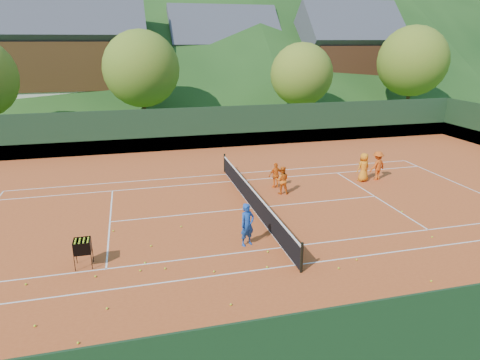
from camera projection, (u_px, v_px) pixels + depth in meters
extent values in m
plane|color=#2A531A|center=(252.00, 209.00, 19.96)|extent=(400.00, 400.00, 0.00)
cube|color=#B4471D|center=(252.00, 208.00, 19.96)|extent=(40.00, 24.00, 0.02)
imported|color=#1845A2|center=(247.00, 225.00, 16.13)|extent=(0.72, 0.61, 1.68)
imported|color=orange|center=(282.00, 180.00, 21.65)|extent=(0.81, 0.70, 1.43)
imported|color=orange|center=(276.00, 175.00, 22.55)|extent=(0.83, 0.42, 1.36)
imported|color=orange|center=(364.00, 167.00, 23.54)|extent=(0.88, 0.68, 1.60)
imported|color=#D85013|center=(377.00, 166.00, 23.83)|extent=(1.19, 0.90, 1.63)
sphere|color=#BDE025|center=(95.00, 276.00, 14.14)|extent=(0.07, 0.07, 0.07)
sphere|color=#BDE025|center=(401.00, 305.00, 12.58)|extent=(0.07, 0.07, 0.07)
sphere|color=#BDE025|center=(402.00, 212.00, 19.48)|extent=(0.07, 0.07, 0.07)
sphere|color=#BDE025|center=(140.00, 270.00, 14.49)|extent=(0.07, 0.07, 0.07)
sphere|color=#BDE025|center=(165.00, 268.00, 14.62)|extent=(0.07, 0.07, 0.07)
sphere|color=#BDE025|center=(267.00, 267.00, 14.71)|extent=(0.07, 0.07, 0.07)
sphere|color=#BDE025|center=(151.00, 246.00, 16.22)|extent=(0.07, 0.07, 0.07)
sphere|color=#BDE025|center=(181.00, 226.00, 17.92)|extent=(0.07, 0.07, 0.07)
sphere|color=#BDE025|center=(454.00, 293.00, 13.19)|extent=(0.07, 0.07, 0.07)
sphere|color=#BDE025|center=(118.00, 344.00, 10.97)|extent=(0.07, 0.07, 0.07)
sphere|color=#BDE025|center=(35.00, 326.00, 11.69)|extent=(0.07, 0.07, 0.07)
sphere|color=#BDE025|center=(231.00, 305.00, 12.62)|extent=(0.07, 0.07, 0.07)
sphere|color=#BDE025|center=(107.00, 308.00, 12.44)|extent=(0.07, 0.07, 0.07)
sphere|color=#BDE025|center=(268.00, 252.00, 15.78)|extent=(0.07, 0.07, 0.07)
sphere|color=#BDE025|center=(145.00, 263.00, 15.00)|extent=(0.07, 0.07, 0.07)
sphere|color=#BDE025|center=(113.00, 231.00, 17.51)|extent=(0.07, 0.07, 0.07)
sphere|color=#BDE025|center=(214.00, 271.00, 14.43)|extent=(0.07, 0.07, 0.07)
sphere|color=#BDE025|center=(78.00, 343.00, 11.03)|extent=(0.07, 0.07, 0.07)
sphere|color=#BDE025|center=(357.00, 260.00, 15.21)|extent=(0.07, 0.07, 0.07)
sphere|color=#BDE025|center=(26.00, 284.00, 13.67)|extent=(0.07, 0.07, 0.07)
sphere|color=#BDE025|center=(432.00, 237.00, 16.96)|extent=(0.07, 0.07, 0.07)
sphere|color=#BDE025|center=(431.00, 281.00, 13.86)|extent=(0.07, 0.07, 0.07)
sphere|color=#BDE025|center=(339.00, 268.00, 14.64)|extent=(0.07, 0.07, 0.07)
cube|color=silver|center=(467.00, 187.00, 22.77)|extent=(0.06, 10.97, 0.00)
cube|color=silver|center=(296.00, 265.00, 14.91)|extent=(23.77, 0.06, 0.00)
cube|color=white|center=(227.00, 174.00, 25.00)|extent=(23.77, 0.06, 0.00)
cube|color=silver|center=(282.00, 247.00, 16.17)|extent=(23.77, 0.06, 0.00)
cube|color=white|center=(232.00, 181.00, 23.74)|extent=(23.77, 0.06, 0.00)
cube|color=white|center=(110.00, 222.00, 18.44)|extent=(0.06, 8.23, 0.00)
cube|color=white|center=(375.00, 196.00, 21.47)|extent=(0.06, 8.23, 0.00)
cube|color=white|center=(252.00, 208.00, 19.96)|extent=(12.80, 0.06, 0.00)
cube|color=white|center=(252.00, 208.00, 19.96)|extent=(0.06, 10.97, 0.00)
cube|color=black|center=(252.00, 199.00, 19.82)|extent=(0.03, 11.97, 0.90)
cube|color=white|center=(253.00, 190.00, 19.67)|extent=(0.05, 11.97, 0.06)
cylinder|color=black|center=(302.00, 258.00, 14.28)|extent=(0.10, 0.10, 1.10)
cylinder|color=black|center=(225.00, 163.00, 25.29)|extent=(0.10, 0.10, 1.10)
cube|color=#15311C|center=(206.00, 128.00, 30.53)|extent=(40.00, 0.05, 3.00)
cube|color=#1A5B28|center=(207.00, 142.00, 30.85)|extent=(40.40, 0.05, 1.00)
cube|color=black|center=(420.00, 357.00, 8.45)|extent=(40.00, 0.05, 3.00)
cylinder|color=black|center=(75.00, 264.00, 14.43)|extent=(0.02, 0.02, 0.55)
cylinder|color=black|center=(92.00, 262.00, 14.56)|extent=(0.02, 0.02, 0.55)
cylinder|color=black|center=(76.00, 256.00, 14.94)|extent=(0.02, 0.02, 0.55)
cylinder|color=black|center=(93.00, 254.00, 15.07)|extent=(0.02, 0.02, 0.55)
cube|color=black|center=(83.00, 252.00, 14.66)|extent=(0.55, 0.55, 0.02)
cube|color=black|center=(82.00, 250.00, 14.34)|extent=(0.55, 0.02, 0.45)
cube|color=black|center=(83.00, 243.00, 14.85)|extent=(0.55, 0.02, 0.45)
cube|color=black|center=(74.00, 247.00, 14.53)|extent=(0.02, 0.55, 0.45)
cube|color=black|center=(91.00, 245.00, 14.66)|extent=(0.02, 0.55, 0.45)
sphere|color=#CCE526|center=(75.00, 244.00, 14.30)|extent=(0.07, 0.07, 0.07)
sphere|color=#CCE526|center=(75.00, 243.00, 14.42)|extent=(0.07, 0.07, 0.07)
sphere|color=#CCE526|center=(75.00, 241.00, 14.55)|extent=(0.07, 0.07, 0.07)
sphere|color=#CCE526|center=(76.00, 239.00, 14.68)|extent=(0.07, 0.07, 0.07)
sphere|color=#CCE526|center=(79.00, 244.00, 14.33)|extent=(0.07, 0.07, 0.07)
sphere|color=#CCE526|center=(79.00, 242.00, 14.46)|extent=(0.07, 0.07, 0.07)
sphere|color=#CCE526|center=(80.00, 240.00, 14.58)|extent=(0.07, 0.07, 0.07)
sphere|color=#CCE526|center=(80.00, 239.00, 14.71)|extent=(0.07, 0.07, 0.07)
sphere|color=#CCE526|center=(83.00, 243.00, 14.36)|extent=(0.07, 0.07, 0.07)
sphere|color=#CCE526|center=(84.00, 242.00, 14.49)|extent=(0.07, 0.07, 0.07)
sphere|color=#CCE526|center=(84.00, 240.00, 14.61)|extent=(0.07, 0.07, 0.07)
sphere|color=#CCE526|center=(84.00, 238.00, 14.74)|extent=(0.07, 0.07, 0.07)
sphere|color=#CCE526|center=(88.00, 243.00, 14.39)|extent=(0.07, 0.07, 0.07)
sphere|color=#CCE526|center=(88.00, 241.00, 14.52)|extent=(0.07, 0.07, 0.07)
sphere|color=#CCE526|center=(88.00, 239.00, 14.65)|extent=(0.07, 0.07, 0.07)
sphere|color=#CCE526|center=(88.00, 238.00, 14.77)|extent=(0.07, 0.07, 0.07)
cube|color=beige|center=(82.00, 101.00, 44.76)|extent=(12.00, 9.00, 2.88)
cube|color=#3A220F|center=(78.00, 64.00, 43.61)|extent=(12.24, 9.18, 4.48)
cube|color=#414048|center=(75.00, 35.00, 42.73)|extent=(13.80, 9.93, 9.93)
cube|color=beige|center=(223.00, 94.00, 52.28)|extent=(11.00, 8.00, 2.52)
cube|color=#341A0E|center=(223.00, 66.00, 51.28)|extent=(11.22, 8.16, 3.92)
cube|color=#42424A|center=(223.00, 44.00, 50.48)|extent=(12.65, 8.82, 8.82)
cube|color=beige|center=(343.00, 93.00, 51.88)|extent=(10.00, 8.00, 2.70)
cube|color=#3A1D0F|center=(345.00, 64.00, 50.81)|extent=(10.20, 8.16, 4.20)
cube|color=#43424A|center=(347.00, 40.00, 49.96)|extent=(11.50, 8.82, 8.82)
cylinder|color=#3D2618|center=(145.00, 114.00, 36.98)|extent=(0.36, 0.36, 2.88)
sphere|color=#47711E|center=(141.00, 69.00, 35.80)|extent=(6.40, 6.40, 6.40)
cylinder|color=#3E2519|center=(300.00, 111.00, 39.42)|extent=(0.36, 0.36, 2.52)
sphere|color=#537820|center=(302.00, 74.00, 38.40)|extent=(5.60, 5.60, 5.60)
cylinder|color=#3E2719|center=(407.00, 102.00, 43.09)|extent=(0.36, 0.36, 3.06)
sphere|color=#4B701D|center=(412.00, 61.00, 41.85)|extent=(6.80, 6.80, 6.80)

